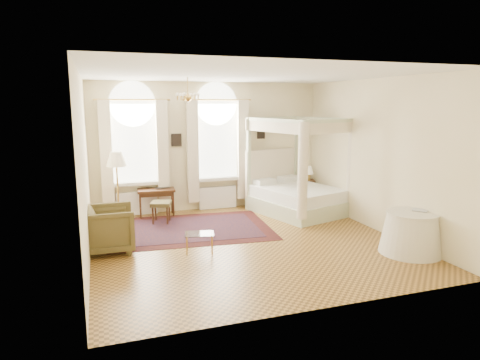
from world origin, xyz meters
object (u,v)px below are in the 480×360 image
object	(u,v)px
stool	(161,205)
writing_desk	(156,193)
side_table	(411,233)
armchair	(108,229)
floor_lamp	(116,163)
nightstand	(306,192)
canopy_bed	(298,192)
coffee_table	(199,235)

from	to	relation	value
stool	writing_desk	bearing A→B (deg)	91.13
writing_desk	side_table	bearing A→B (deg)	-45.41
stool	armchair	size ratio (longest dim) A/B	0.58
floor_lamp	armchair	bearing A→B (deg)	-99.39
nightstand	stool	distance (m)	4.19
armchair	side_table	xyz separation A→B (m)	(5.35, -1.89, -0.05)
nightstand	armchair	xyz separation A→B (m)	(-5.35, -2.36, 0.11)
canopy_bed	stool	distance (m)	3.46
nightstand	side_table	distance (m)	4.25
canopy_bed	stool	xyz separation A→B (m)	(-3.45, 0.16, -0.12)
stool	armchair	world-z (taller)	armchair
nightstand	side_table	xyz separation A→B (m)	(0.00, -4.25, 0.05)
coffee_table	floor_lamp	xyz separation A→B (m)	(-1.33, 2.29, 1.12)
canopy_bed	armchair	bearing A→B (deg)	-162.61
canopy_bed	side_table	bearing A→B (deg)	-78.58
coffee_table	floor_lamp	bearing A→B (deg)	120.27
side_table	canopy_bed	bearing A→B (deg)	101.42
nightstand	side_table	bearing A→B (deg)	-90.00
nightstand	armchair	size ratio (longest dim) A/B	0.69
coffee_table	side_table	size ratio (longest dim) A/B	0.53
canopy_bed	writing_desk	bearing A→B (deg)	166.29
armchair	floor_lamp	bearing A→B (deg)	-8.85
floor_lamp	writing_desk	bearing A→B (deg)	34.02
canopy_bed	floor_lamp	distance (m)	4.50
coffee_table	side_table	world-z (taller)	side_table
canopy_bed	nightstand	xyz separation A→B (m)	(0.68, 0.89, -0.22)
writing_desk	floor_lamp	distance (m)	1.43
canopy_bed	writing_desk	distance (m)	3.57
canopy_bed	nightstand	size ratio (longest dim) A/B	3.97
writing_desk	side_table	xyz separation A→B (m)	(4.14, -4.20, -0.20)
canopy_bed	coffee_table	bearing A→B (deg)	-145.95
writing_desk	coffee_table	xyz separation A→B (m)	(0.40, -2.92, -0.25)
stool	side_table	distance (m)	5.43
nightstand	coffee_table	size ratio (longest dim) A/B	1.08
canopy_bed	coffee_table	size ratio (longest dim) A/B	4.30
canopy_bed	floor_lamp	bearing A→B (deg)	177.21
nightstand	coffee_table	world-z (taller)	nightstand
side_table	stool	bearing A→B (deg)	139.55
nightstand	writing_desk	world-z (taller)	writing_desk
canopy_bed	side_table	xyz separation A→B (m)	(0.68, -3.36, -0.16)
writing_desk	floor_lamp	xyz separation A→B (m)	(-0.93, -0.63, 0.87)
coffee_table	side_table	bearing A→B (deg)	-18.97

